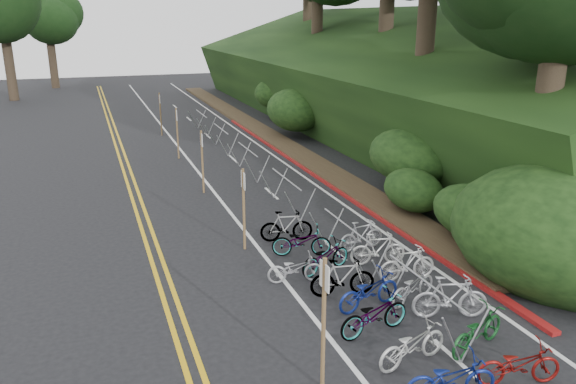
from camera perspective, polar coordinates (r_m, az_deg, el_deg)
name	(u,v)px	position (r m, az deg, el deg)	size (l,w,h in m)	color
ground	(281,338)	(12.61, -0.77, -14.60)	(120.00, 120.00, 0.00)	black
road_markings	(210,199)	(21.67, -7.98, -0.73)	(7.47, 80.00, 0.01)	gold
red_curb	(313,174)	(24.84, 2.56, 1.89)	(0.25, 28.00, 0.10)	maroon
embankment	(383,90)	(33.72, 9.61, 10.14)	(14.30, 48.14, 9.11)	black
bike_rack_front	(425,293)	(12.93, 13.71, -9.97)	(1.13, 3.06, 1.15)	#939599
bike_racks_rest	(248,156)	(24.70, -4.12, 3.70)	(1.14, 23.00, 1.17)	#939599
signpost_near	(324,316)	(10.38, 3.65, -12.48)	(0.08, 0.40, 2.66)	brown
signposts_rest	(188,142)	(25.01, -10.09, 5.00)	(0.08, 18.40, 2.50)	brown
bike_front	(295,268)	(14.80, 0.74, -7.77)	(1.48, 0.51, 0.78)	#9E9EA3
bike_valet	(384,286)	(13.91, 9.76, -9.43)	(2.99, 9.92, 1.06)	navy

